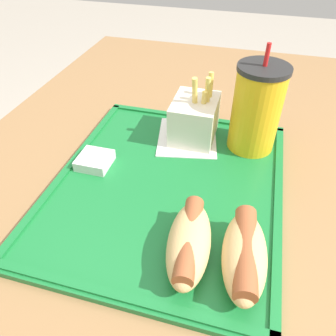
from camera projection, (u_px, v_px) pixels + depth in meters
The scene contains 8 objects.
dining_table at pixel (173, 306), 0.77m from camera, with size 1.30×0.81×0.76m.
food_tray at pixel (168, 184), 0.53m from camera, with size 0.41×0.35×0.01m.
paper_napkin at pixel (187, 137), 0.62m from camera, with size 0.14×0.13×0.00m.
soda_cup at pixel (256, 109), 0.55m from camera, with size 0.08×0.08×0.19m.
hot_dog_far at pixel (245, 254), 0.39m from camera, with size 0.14×0.06×0.05m.
hot_dog_near at pixel (189, 242), 0.40m from camera, with size 0.14×0.07×0.05m.
fries_carton at pixel (195, 119), 0.59m from camera, with size 0.10×0.08×0.12m.
sauce_cup_mayo at pixel (95, 160), 0.55m from camera, with size 0.05×0.05×0.02m.
Camera 1 is at (0.37, 0.09, 1.12)m, focal length 35.00 mm.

